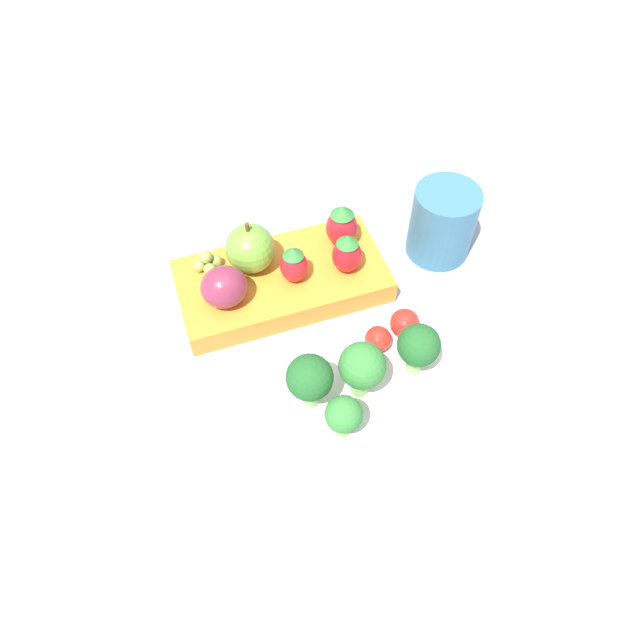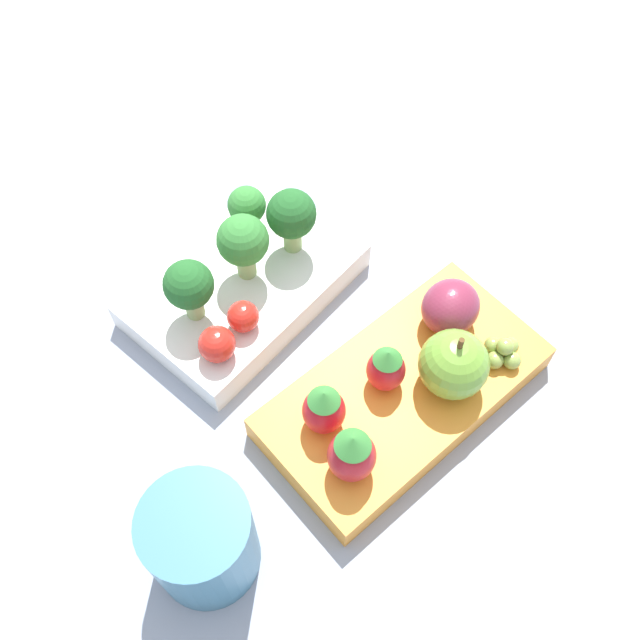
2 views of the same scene
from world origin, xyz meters
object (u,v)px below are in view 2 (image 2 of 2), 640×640
object	(u,v)px
cherry_tomato_1	(243,316)
strawberry_2	(324,409)
broccoli_floret_1	(189,286)
cherry_tomato_0	(217,344)
strawberry_0	(352,454)
broccoli_floret_3	(247,207)
plum	(450,307)
grape_cluster	(503,352)
broccoli_floret_0	(291,216)
strawberry_1	(385,369)
apple	(454,364)
bento_box_savoury	(244,285)
broccoli_floret_2	(243,242)
drinking_cup	(201,541)
bento_box_fruit	(403,392)

from	to	relation	value
cherry_tomato_1	strawberry_2	xyz separation A→B (m)	(-0.01, -0.10, 0.01)
broccoli_floret_1	cherry_tomato_0	size ratio (longest dim) A/B	2.06
cherry_tomato_0	strawberry_0	xyz separation A→B (m)	(0.01, -0.13, 0.01)
broccoli_floret_3	plum	bearing A→B (deg)	-73.26
strawberry_2	grape_cluster	distance (m)	0.14
broccoli_floret_0	strawberry_0	world-z (taller)	broccoli_floret_0
broccoli_floret_3	strawberry_2	xyz separation A→B (m)	(-0.07, -0.17, -0.01)
strawberry_0	strawberry_1	distance (m)	0.07
broccoli_floret_3	apple	distance (m)	0.21
strawberry_1	broccoli_floret_1	bearing A→B (deg)	113.68
bento_box_savoury	broccoli_floret_2	world-z (taller)	broccoli_floret_2
cherry_tomato_1	bento_box_savoury	bearing A→B (deg)	51.69
apple	strawberry_0	distance (m)	0.10
plum	grape_cluster	distance (m)	0.05
cherry_tomato_0	strawberry_2	size ratio (longest dim) A/B	0.60
cherry_tomato_0	apple	xyz separation A→B (m)	(0.11, -0.13, 0.01)
strawberry_0	grape_cluster	xyz separation A→B (m)	(0.14, -0.02, -0.02)
broccoli_floret_3	strawberry_2	size ratio (longest dim) A/B	1.02
broccoli_floret_0	drinking_cup	world-z (taller)	broccoli_floret_0
bento_box_fruit	strawberry_0	world-z (taller)	strawberry_0
cherry_tomato_0	strawberry_2	distance (m)	0.10
grape_cluster	drinking_cup	bearing A→B (deg)	170.28
cherry_tomato_0	plum	xyz separation A→B (m)	(0.14, -0.10, 0.01)
bento_box_savoury	broccoli_floret_0	distance (m)	0.07
cherry_tomato_0	cherry_tomato_1	distance (m)	0.03
drinking_cup	bento_box_fruit	bearing A→B (deg)	-2.68
bento_box_fruit	cherry_tomato_0	size ratio (longest dim) A/B	7.83
cherry_tomato_1	strawberry_2	world-z (taller)	strawberry_2
bento_box_savoury	strawberry_2	size ratio (longest dim) A/B	4.17
broccoli_floret_3	broccoli_floret_2	bearing A→B (deg)	-133.16
bento_box_fruit	apple	size ratio (longest dim) A/B	3.68
strawberry_1	drinking_cup	distance (m)	0.17
broccoli_floret_0	cherry_tomato_0	bearing A→B (deg)	-161.12
strawberry_0	strawberry_2	xyz separation A→B (m)	(0.01, 0.04, -0.00)
broccoli_floret_1	broccoli_floret_2	distance (m)	0.05
grape_cluster	drinking_cup	distance (m)	0.25
bento_box_fruit	broccoli_floret_2	xyz separation A→B (m)	(-0.02, 0.15, 0.05)
grape_cluster	cherry_tomato_0	bearing A→B (deg)	135.78
grape_cluster	drinking_cup	xyz separation A→B (m)	(-0.25, 0.04, 0.01)
cherry_tomato_0	cherry_tomato_1	bearing A→B (deg)	11.54
apple	strawberry_1	xyz separation A→B (m)	(-0.04, 0.03, -0.00)
apple	grape_cluster	xyz separation A→B (m)	(0.04, -0.01, -0.02)
cherry_tomato_1	strawberry_2	distance (m)	0.10
broccoli_floret_3	cherry_tomato_1	xyz separation A→B (m)	(-0.06, -0.07, -0.02)
broccoli_floret_3	broccoli_floret_1	bearing A→B (deg)	-157.98
cherry_tomato_0	grape_cluster	bearing A→B (deg)	-44.22
apple	strawberry_2	xyz separation A→B (m)	(-0.09, 0.04, -0.00)
broccoli_floret_1	broccoli_floret_0	bearing A→B (deg)	-1.84
apple	grape_cluster	distance (m)	0.05
apple	grape_cluster	size ratio (longest dim) A/B	1.91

